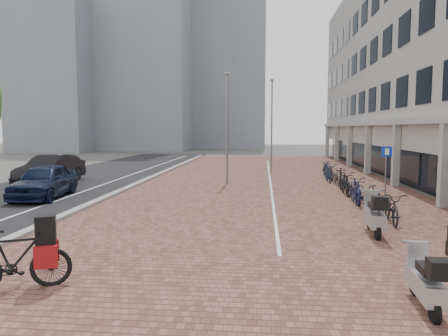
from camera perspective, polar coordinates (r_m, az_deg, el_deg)
ground at (r=13.40m, az=-2.43°, el=-7.97°), size 140.00×140.00×0.00m
plaza_brick at (r=25.10m, az=5.84°, el=-1.69°), size 14.50×42.00×0.04m
street_asphalt at (r=27.32m, az=-17.91°, el=-1.36°), size 8.00×50.00×0.03m
curb at (r=26.02m, az=-9.99°, el=-1.36°), size 0.35×42.00×0.14m
lane_line at (r=26.59m, az=-13.94°, el=-1.40°), size 0.12×44.00×0.00m
parking_line at (r=25.10m, az=6.30°, el=-1.63°), size 0.10×30.00×0.00m
office_building at (r=31.46m, az=27.06°, el=14.61°), size 8.40×40.00×15.00m
bg_towers at (r=64.83m, az=-9.42°, el=14.98°), size 33.00×23.00×32.00m
car_navy at (r=20.30m, az=-23.29°, el=-1.64°), size 2.25×4.65×1.53m
car_dark at (r=25.47m, az=-22.54°, el=-0.16°), size 2.02×5.01×1.62m
hero_bike at (r=9.05m, az=-26.55°, el=-10.97°), size 2.08×1.35×1.43m
shoes at (r=12.43m, az=-23.51°, el=-9.28°), size 0.43×0.40×0.09m
scooter_front at (r=12.97m, az=19.80°, el=-5.88°), size 0.73×1.88×1.26m
scooter_back at (r=8.14m, az=25.76°, el=-13.48°), size 0.60×1.59×1.07m
parking_sign at (r=20.89m, az=21.25°, el=0.66°), size 0.45×0.22×2.27m
lamp_near at (r=23.05m, az=0.42°, el=5.27°), size 0.12×0.12×6.09m
lamp_far at (r=32.62m, az=6.51°, el=5.89°), size 0.12×0.12×6.79m
bike_row at (r=21.34m, az=16.04°, el=-1.74°), size 1.22×15.82×1.05m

